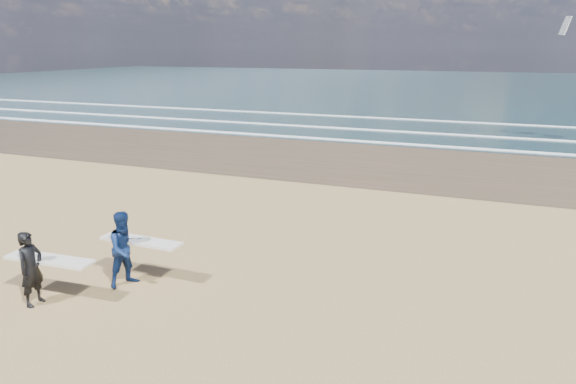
% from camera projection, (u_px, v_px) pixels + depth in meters
% --- Properties ---
extents(ocean, '(220.00, 100.00, 0.02)m').
position_uv_depth(ocean, '(575.00, 90.00, 70.12)').
color(ocean, '#183236').
rests_on(ocean, ground).
extents(surfer_near, '(2.23, 1.01, 1.78)m').
position_uv_depth(surfer_near, '(34.00, 267.00, 11.79)').
color(surfer_near, black).
rests_on(surfer_near, ground).
extents(surfer_far, '(2.21, 1.21, 1.92)m').
position_uv_depth(surfer_far, '(127.00, 248.00, 12.75)').
color(surfer_far, '#0D204D').
rests_on(surfer_far, ground).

